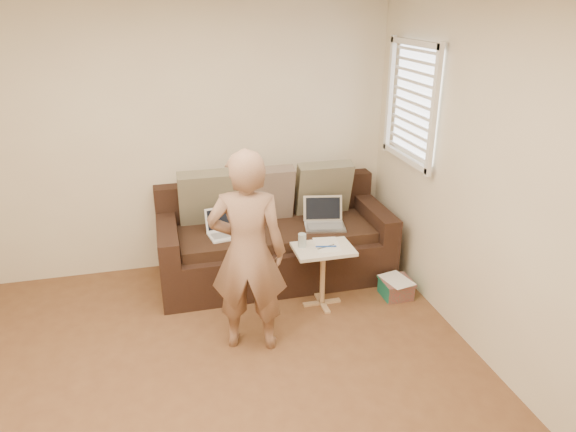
# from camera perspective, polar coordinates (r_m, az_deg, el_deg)

# --- Properties ---
(floor) EXTENTS (4.50, 4.50, 0.00)m
(floor) POSITION_cam_1_polar(r_m,az_deg,el_deg) (3.71, -7.12, -20.77)
(floor) COLOR brown
(floor) RESTS_ON ground
(wall_back) EXTENTS (4.00, 0.00, 4.00)m
(wall_back) POSITION_cam_1_polar(r_m,az_deg,el_deg) (5.11, -11.24, 8.11)
(wall_back) COLOR beige
(wall_back) RESTS_ON ground
(wall_right) EXTENTS (0.00, 4.50, 4.50)m
(wall_right) POSITION_cam_1_polar(r_m,az_deg,el_deg) (3.72, 23.92, 1.14)
(wall_right) COLOR beige
(wall_right) RESTS_ON ground
(window_blinds) EXTENTS (0.12, 0.88, 1.08)m
(window_blinds) POSITION_cam_1_polar(r_m,az_deg,el_deg) (4.81, 13.39, 11.95)
(window_blinds) COLOR white
(window_blinds) RESTS_ON wall_right
(sofa) EXTENTS (2.20, 0.95, 0.85)m
(sofa) POSITION_cam_1_polar(r_m,az_deg,el_deg) (5.05, -1.43, -2.18)
(sofa) COLOR black
(sofa) RESTS_ON ground
(pillow_left) EXTENTS (0.55, 0.29, 0.57)m
(pillow_left) POSITION_cam_1_polar(r_m,az_deg,el_deg) (5.03, -8.73, 1.98)
(pillow_left) COLOR #685E4C
(pillow_left) RESTS_ON sofa
(pillow_mid) EXTENTS (0.55, 0.27, 0.57)m
(pillow_mid) POSITION_cam_1_polar(r_m,az_deg,el_deg) (5.07, -2.51, 2.40)
(pillow_mid) COLOR brown
(pillow_mid) RESTS_ON sofa
(pillow_right) EXTENTS (0.55, 0.28, 0.57)m
(pillow_right) POSITION_cam_1_polar(r_m,az_deg,el_deg) (5.24, 3.89, 3.03)
(pillow_right) COLOR #685E4C
(pillow_right) RESTS_ON sofa
(laptop_silver) EXTENTS (0.42, 0.34, 0.25)m
(laptop_silver) POSITION_cam_1_polar(r_m,az_deg,el_deg) (5.00, 4.05, -1.27)
(laptop_silver) COLOR #B7BABC
(laptop_silver) RESTS_ON sofa
(laptop_white) EXTENTS (0.37, 0.30, 0.24)m
(laptop_white) POSITION_cam_1_polar(r_m,az_deg,el_deg) (4.85, -6.61, -2.17)
(laptop_white) COLOR white
(laptop_white) RESTS_ON sofa
(person) EXTENTS (0.67, 0.54, 1.60)m
(person) POSITION_cam_1_polar(r_m,az_deg,el_deg) (3.88, -4.42, -4.03)
(person) COLOR brown
(person) RESTS_ON ground
(side_table) EXTENTS (0.51, 0.36, 0.56)m
(side_table) POSITION_cam_1_polar(r_m,az_deg,el_deg) (4.64, 3.79, -6.56)
(side_table) COLOR silver
(side_table) RESTS_ON ground
(drinking_glass) EXTENTS (0.07, 0.07, 0.12)m
(drinking_glass) POSITION_cam_1_polar(r_m,az_deg,el_deg) (4.50, 1.55, -2.67)
(drinking_glass) COLOR silver
(drinking_glass) RESTS_ON side_table
(scissors) EXTENTS (0.19, 0.11, 0.02)m
(scissors) POSITION_cam_1_polar(r_m,az_deg,el_deg) (4.51, 4.17, -3.35)
(scissors) COLOR silver
(scissors) RESTS_ON side_table
(paper_on_table) EXTENTS (0.25, 0.33, 0.00)m
(paper_on_table) POSITION_cam_1_polar(r_m,az_deg,el_deg) (4.57, 4.26, -3.12)
(paper_on_table) COLOR white
(paper_on_table) RESTS_ON side_table
(striped_box) EXTENTS (0.27, 0.27, 0.17)m
(striped_box) POSITION_cam_1_polar(r_m,az_deg,el_deg) (4.94, 11.70, -7.68)
(striped_box) COLOR red
(striped_box) RESTS_ON ground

